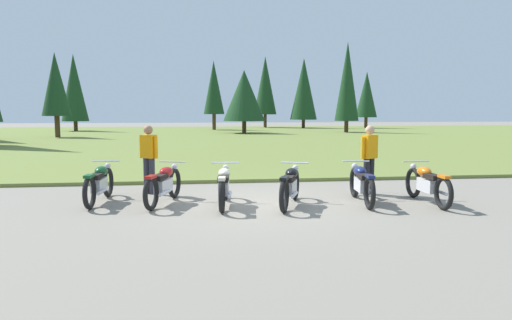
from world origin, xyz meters
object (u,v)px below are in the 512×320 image
at_px(rider_in_hivis_vest, 369,155).
at_px(motorcycle_red, 164,184).
at_px(motorcycle_cream, 224,186).
at_px(motorcycle_black, 290,185).
at_px(rider_with_back_turned, 149,155).
at_px(motorcycle_british_green, 99,183).
at_px(motorcycle_navy, 362,183).
at_px(motorcycle_orange, 427,184).

bearing_deg(rider_in_hivis_vest, motorcycle_red, -173.48).
bearing_deg(motorcycle_cream, motorcycle_black, -6.78).
distance_m(motorcycle_red, rider_with_back_turned, 1.46).
bearing_deg(motorcycle_british_green, motorcycle_red, -12.48).
xyz_separation_m(motorcycle_cream, rider_with_back_turned, (-1.72, 1.68, 0.51)).
height_order(motorcycle_british_green, motorcycle_red, same).
xyz_separation_m(motorcycle_british_green, motorcycle_red, (1.41, -0.31, 0.00)).
relative_size(motorcycle_red, motorcycle_navy, 0.97).
relative_size(motorcycle_black, motorcycle_orange, 0.95).
bearing_deg(motorcycle_navy, rider_in_hivis_vest, 61.42).
bearing_deg(motorcycle_red, rider_in_hivis_vest, 6.52).
height_order(motorcycle_orange, rider_with_back_turned, rider_with_back_turned).
bearing_deg(motorcycle_navy, motorcycle_british_green, 172.52).
xyz_separation_m(motorcycle_red, motorcycle_orange, (5.71, -0.67, 0.00)).
relative_size(motorcycle_british_green, motorcycle_cream, 1.00).
bearing_deg(motorcycle_navy, motorcycle_red, 174.18).
distance_m(motorcycle_navy, rider_in_hivis_vest, 1.24).
xyz_separation_m(motorcycle_red, motorcycle_cream, (1.29, -0.38, 0.00)).
bearing_deg(rider_with_back_turned, motorcycle_red, -71.50).
bearing_deg(motorcycle_black, motorcycle_orange, -2.36).
bearing_deg(motorcycle_orange, motorcycle_red, 173.30).
relative_size(motorcycle_cream, motorcycle_orange, 1.00).
distance_m(motorcycle_red, motorcycle_navy, 4.32).
relative_size(motorcycle_black, rider_in_hivis_vest, 1.20).
xyz_separation_m(motorcycle_black, motorcycle_navy, (1.61, 0.11, 0.00)).
distance_m(motorcycle_red, motorcycle_black, 2.74).
relative_size(motorcycle_british_green, motorcycle_navy, 1.00).
bearing_deg(motorcycle_red, motorcycle_cream, -16.45).
distance_m(motorcycle_cream, motorcycle_navy, 3.02).
height_order(motorcycle_black, motorcycle_orange, same).
xyz_separation_m(motorcycle_british_green, motorcycle_black, (4.10, -0.86, 0.00)).
distance_m(motorcycle_orange, rider_in_hivis_vest, 1.58).
bearing_deg(motorcycle_british_green, motorcycle_orange, -7.86).
xyz_separation_m(motorcycle_navy, rider_with_back_turned, (-4.74, 1.74, 0.51)).
distance_m(motorcycle_cream, rider_with_back_turned, 2.46).
bearing_deg(motorcycle_cream, rider_in_hivis_vest, 14.71).
distance_m(motorcycle_red, rider_in_hivis_vest, 4.90).
distance_m(motorcycle_red, motorcycle_orange, 5.75).
height_order(motorcycle_black, motorcycle_navy, same).
xyz_separation_m(motorcycle_orange, rider_with_back_turned, (-6.14, 1.97, 0.51)).
height_order(motorcycle_red, rider_with_back_turned, rider_with_back_turned).
bearing_deg(motorcycle_black, rider_in_hivis_vest, 27.04).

